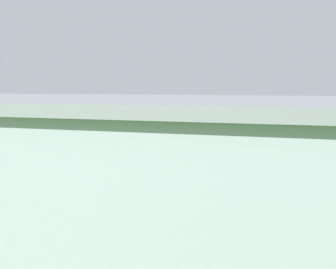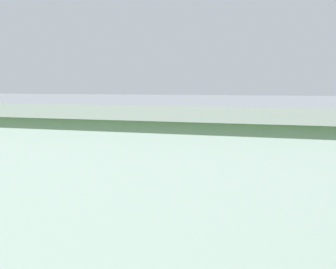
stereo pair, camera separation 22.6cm
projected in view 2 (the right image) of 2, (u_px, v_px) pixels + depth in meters
ground_plane at (254, 148)px, 54.21m from camera, size 400.00×400.00×0.00m
hangar at (25, 182)px, 18.43m from camera, size 33.51×12.12×6.92m
biplane at (190, 118)px, 59.90m from camera, size 7.31×7.30×3.53m
person_at_fence_line at (323, 186)px, 29.90m from camera, size 0.48×0.48×1.60m
person_walking_on_apron at (59, 164)px, 38.39m from camera, size 0.43×0.43×1.56m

